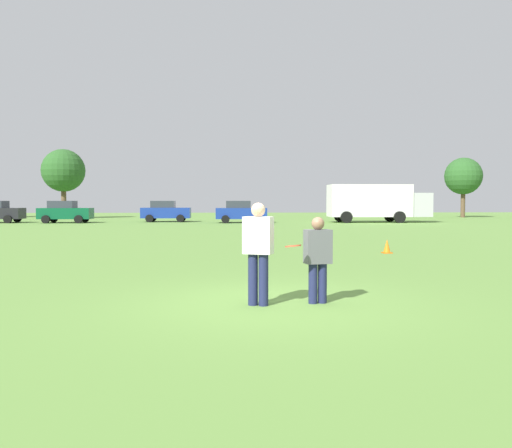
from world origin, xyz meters
name	(u,v)px	position (x,y,z in m)	size (l,w,h in m)	color
ground_plane	(272,303)	(0.00, 0.00, 0.00)	(151.35, 151.35, 0.00)	#608C3D
player_thrower	(258,248)	(-0.26, -0.22, 0.99)	(0.55, 0.43, 1.75)	#1E234C
player_defender	(318,255)	(0.79, -0.09, 0.84)	(0.49, 0.34, 1.50)	#1E234C
frisbee	(293,246)	(0.31, -0.44, 1.03)	(0.27, 0.27, 0.07)	#E54C33
traffic_cone	(387,246)	(4.80, 8.76, 0.23)	(0.32, 0.32, 0.48)	#D8590C
parked_car_mid_left	(65,212)	(-13.66, 36.07, 0.92)	(4.23, 2.28, 1.82)	#0C4C2D
parked_car_center	(165,211)	(-5.63, 37.84, 0.92)	(4.23, 2.28, 1.82)	navy
parked_car_mid_right	(241,212)	(0.79, 35.36, 0.92)	(4.23, 2.28, 1.82)	navy
box_truck	(376,202)	(12.30, 35.56, 1.75)	(8.54, 3.12, 3.18)	white
tree_east_birch	(63,171)	(-17.22, 48.35, 4.97)	(4.45, 4.45, 7.22)	brown
tree_east_oak	(463,176)	(25.92, 48.74, 4.54)	(4.06, 4.06, 6.60)	brown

